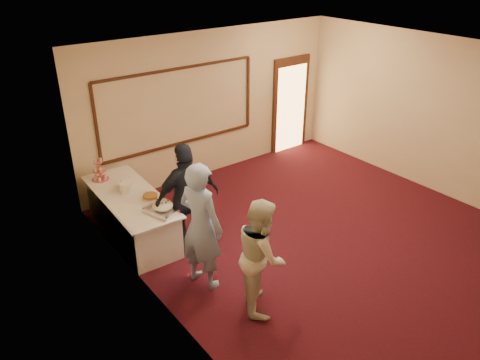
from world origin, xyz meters
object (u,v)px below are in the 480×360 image
tart (150,196)px  guest (187,198)px  cupcake_stand (99,171)px  man (201,226)px  pavlova_tray (163,207)px  plate_stack_a (126,188)px  buffet_table (132,215)px  plate_stack_b (126,183)px  woman (261,255)px

tart → guest: size_ratio=0.15×
cupcake_stand → man: man is taller
pavlova_tray → plate_stack_a: size_ratio=2.81×
man → guest: size_ratio=1.06×
pavlova_tray → cupcake_stand: 1.68m
pavlova_tray → tart: pavlova_tray is taller
buffet_table → cupcake_stand: size_ratio=5.28×
plate_stack_a → plate_stack_b: size_ratio=1.03×
plate_stack_b → tart: bearing=-75.7°
guest → woman: bearing=99.4°
pavlova_tray → cupcake_stand: cupcake_stand is taller
tart → man: (0.03, -1.47, 0.17)m
cupcake_stand → guest: (0.73, -1.73, -0.02)m
plate_stack_a → guest: (0.57, -1.00, 0.05)m
cupcake_stand → man: 2.63m
pavlova_tray → tart: size_ratio=2.09×
buffet_table → tart: tart is taller
pavlova_tray → woman: woman is taller
cupcake_stand → man: size_ratio=0.23×
plate_stack_b → buffet_table: bearing=-107.4°
plate_stack_a → tart: 0.47m
buffet_table → pavlova_tray: 0.95m
cupcake_stand → woman: (0.79, -3.47, -0.11)m
cupcake_stand → guest: guest is taller
pavlova_tray → plate_stack_a: (-0.18, 0.92, 0.00)m
man → plate_stack_a: bearing=-8.9°
man → guest: 0.93m
plate_stack_b → tart: 0.59m
buffet_table → guest: size_ratio=1.27×
plate_stack_a → plate_stack_b: bearing=64.3°
buffet_table → pavlova_tray: size_ratio=3.93×
tart → guest: bearing=-60.1°
man → guest: bearing=-36.3°
cupcake_stand → tart: (0.38, -1.13, -0.13)m
tart → man: size_ratio=0.15×
pavlova_tray → guest: size_ratio=0.32×
woman → tart: bearing=41.9°
pavlova_tray → man: size_ratio=0.31×
cupcake_stand → tart: cupcake_stand is taller
pavlova_tray → guest: bearing=-11.4°
plate_stack_a → tart: (0.23, -0.40, -0.06)m
cupcake_stand → guest: bearing=-67.2°
guest → plate_stack_b: bearing=-59.9°
cupcake_stand → woman: woman is taller
woman → pavlova_tray: bearing=46.2°
tart → guest: 0.70m
buffet_table → plate_stack_a: plate_stack_a is taller
tart → plate_stack_b: bearing=104.3°
tart → guest: guest is taller
plate_stack_b → man: 2.05m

